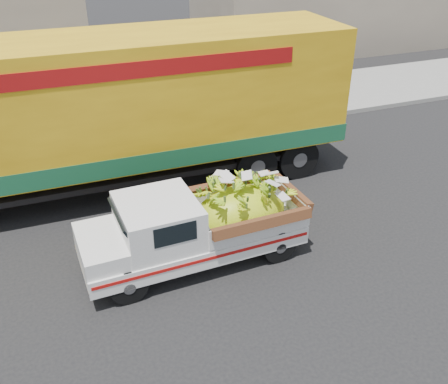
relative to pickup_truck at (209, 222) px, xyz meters
name	(u,v)px	position (x,y,z in m)	size (l,w,h in m)	color
ground	(133,268)	(-1.55, 0.19, -0.82)	(100.00, 100.00, 0.00)	black
curb	(90,150)	(-1.55, 5.96, -0.75)	(60.00, 0.25, 0.15)	gray
sidewalk	(81,125)	(-1.55, 8.06, -0.75)	(60.00, 4.00, 0.14)	gray
pickup_truck	(209,222)	(0.00, 0.00, 0.00)	(4.42, 1.75, 1.53)	black
semi_trailer	(104,110)	(-1.31, 3.51, 1.30)	(12.01, 2.68, 3.80)	black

